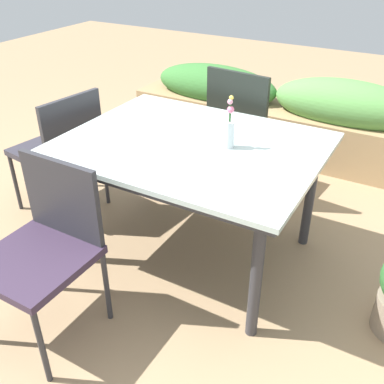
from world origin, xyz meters
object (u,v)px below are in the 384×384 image
(chair_near_left, at_px, (45,242))
(dining_table, at_px, (192,153))
(planter_box, at_px, (276,114))
(flower_vase, at_px, (229,130))
(chair_far_side, at_px, (244,129))
(chair_end_left, at_px, (62,145))

(chair_near_left, bearing_deg, dining_table, -109.89)
(dining_table, bearing_deg, chair_near_left, -110.51)
(planter_box, bearing_deg, chair_near_left, -95.23)
(flower_vase, height_order, planter_box, flower_vase)
(chair_near_left, height_order, flower_vase, flower_vase)
(chair_far_side, height_order, chair_end_left, chair_far_side)
(chair_end_left, distance_m, flower_vase, 1.27)
(flower_vase, distance_m, planter_box, 1.75)
(dining_table, distance_m, chair_near_left, 0.93)
(planter_box, bearing_deg, flower_vase, -79.97)
(chair_near_left, relative_size, planter_box, 0.33)
(dining_table, distance_m, chair_far_side, 0.86)
(dining_table, distance_m, chair_end_left, 1.03)
(chair_far_side, bearing_deg, flower_vase, -67.30)
(chair_far_side, xyz_separation_m, planter_box, (-0.05, 0.85, -0.18))
(chair_far_side, height_order, chair_near_left, chair_far_side)
(dining_table, height_order, chair_far_side, chair_far_side)
(chair_far_side, relative_size, planter_box, 0.37)
(chair_far_side, bearing_deg, chair_end_left, -132.95)
(chair_far_side, xyz_separation_m, chair_end_left, (-0.98, -0.85, -0.01))
(chair_far_side, relative_size, chair_end_left, 1.10)
(chair_far_side, bearing_deg, planter_box, 99.56)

